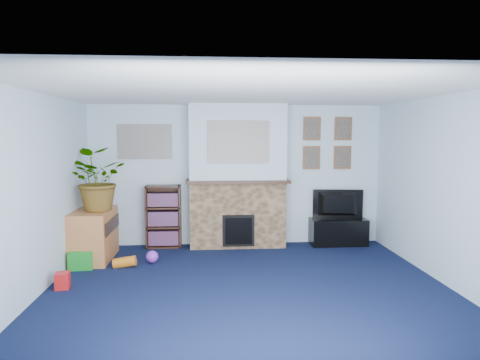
{
  "coord_description": "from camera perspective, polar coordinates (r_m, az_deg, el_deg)",
  "views": [
    {
      "loc": [
        -0.49,
        -5.08,
        1.9
      ],
      "look_at": [
        -0.04,
        1.01,
        1.25
      ],
      "focal_mm": 32.0,
      "sensor_mm": 36.0,
      "label": 1
    }
  ],
  "objects": [
    {
      "name": "tv_stand",
      "position": [
        7.63,
        12.95,
        -6.75
      ],
      "size": [
        0.96,
        0.4,
        0.45
      ],
      "primitive_type": "cube",
      "color": "black",
      "rests_on": "ground"
    },
    {
      "name": "wall_left",
      "position": [
        5.51,
        -25.66,
        -1.83
      ],
      "size": [
        0.04,
        4.5,
        2.4
      ],
      "primitive_type": "cube",
      "color": "silver",
      "rests_on": "ground"
    },
    {
      "name": "portrait_tl",
      "position": [
        7.52,
        9.57,
        6.76
      ],
      "size": [
        0.3,
        0.03,
        0.4
      ],
      "primitive_type": "cube",
      "color": "brown",
      "rests_on": "wall_back"
    },
    {
      "name": "mantel_candle",
      "position": [
        7.15,
        2.35,
        0.71
      ],
      "size": [
        0.06,
        0.06,
        0.18
      ],
      "primitive_type": "cylinder",
      "color": "#B2BFC6",
      "rests_on": "chimney_breast"
    },
    {
      "name": "floor",
      "position": [
        5.44,
        1.2,
        -14.35
      ],
      "size": [
        5.0,
        4.5,
        0.01
      ],
      "primitive_type": "cube",
      "color": "#0D1535",
      "rests_on": "ground"
    },
    {
      "name": "portrait_bl",
      "position": [
        7.53,
        9.51,
        2.96
      ],
      "size": [
        0.3,
        0.03,
        0.4
      ],
      "primitive_type": "cube",
      "color": "brown",
      "rests_on": "wall_back"
    },
    {
      "name": "wall_front",
      "position": [
        2.95,
        5.42,
        -7.68
      ],
      "size": [
        5.0,
        0.04,
        2.4
      ],
      "primitive_type": "cube",
      "color": "silver",
      "rests_on": "ground"
    },
    {
      "name": "mantel_teddy",
      "position": [
        7.11,
        -5.28,
        0.53
      ],
      "size": [
        0.13,
        0.13,
        0.13
      ],
      "primitive_type": "sphere",
      "color": "gray",
      "rests_on": "chimney_breast"
    },
    {
      "name": "mantel_clock",
      "position": [
        7.13,
        -0.16,
        0.61
      ],
      "size": [
        0.11,
        0.07,
        0.16
      ],
      "primitive_type": "cube",
      "color": "gold",
      "rests_on": "chimney_breast"
    },
    {
      "name": "green_crate",
      "position": [
        6.58,
        -20.37,
        -9.82
      ],
      "size": [
        0.34,
        0.28,
        0.26
      ],
      "primitive_type": "cube",
      "rotation": [
        0.0,
        0.0,
        0.06
      ],
      "color": "#198C26",
      "rests_on": "ground"
    },
    {
      "name": "portrait_br",
      "position": [
        7.68,
        13.5,
        2.93
      ],
      "size": [
        0.3,
        0.03,
        0.4
      ],
      "primitive_type": "cube",
      "color": "brown",
      "rests_on": "wall_back"
    },
    {
      "name": "wall_back",
      "position": [
        7.38,
        -0.43,
        0.64
      ],
      "size": [
        5.0,
        0.04,
        2.4
      ],
      "primitive_type": "cube",
      "color": "silver",
      "rests_on": "ground"
    },
    {
      "name": "wall_right",
      "position": [
        5.93,
        26.05,
        -1.32
      ],
      "size": [
        0.04,
        4.5,
        2.4
      ],
      "primitive_type": "cube",
      "color": "silver",
      "rests_on": "ground"
    },
    {
      "name": "collage_left",
      "position": [
        7.39,
        -12.56,
        5.01
      ],
      "size": [
        0.9,
        0.03,
        0.58
      ],
      "primitive_type": "cube",
      "color": "gray",
      "rests_on": "wall_back"
    },
    {
      "name": "toy_ball",
      "position": [
        6.59,
        -11.63,
        -9.99
      ],
      "size": [
        0.18,
        0.18,
        0.18
      ],
      "primitive_type": "sphere",
      "color": "purple",
      "rests_on": "ground"
    },
    {
      "name": "toy_tube",
      "position": [
        6.48,
        -15.12,
        -10.53
      ],
      "size": [
        0.34,
        0.15,
        0.19
      ],
      "primitive_type": "cylinder",
      "rotation": [
        0.0,
        1.43,
        0.0
      ],
      "color": "orange",
      "rests_on": "ground"
    },
    {
      "name": "chimney_breast",
      "position": [
        7.17,
        -0.32,
        0.36
      ],
      "size": [
        1.72,
        0.5,
        2.4
      ],
      "color": "brown",
      "rests_on": "ground"
    },
    {
      "name": "bookshelf",
      "position": [
        7.36,
        -10.13,
        -4.97
      ],
      "size": [
        0.58,
        0.28,
        1.05
      ],
      "color": "#321B12",
      "rests_on": "ground"
    },
    {
      "name": "mantel_can",
      "position": [
        7.21,
        5.53,
        0.57
      ],
      "size": [
        0.06,
        0.06,
        0.12
      ],
      "primitive_type": "cylinder",
      "color": "red",
      "rests_on": "chimney_breast"
    },
    {
      "name": "potted_plant",
      "position": [
        6.72,
        -18.88,
        0.03
      ],
      "size": [
        0.98,
        0.89,
        0.94
      ],
      "primitive_type": "imported",
      "rotation": [
        0.0,
        0.0,
        2.93
      ],
      "color": "#26661E",
      "rests_on": "sideboard"
    },
    {
      "name": "collage_main",
      "position": [
        6.93,
        -0.21,
        5.09
      ],
      "size": [
        1.0,
        0.03,
        0.68
      ],
      "primitive_type": "cube",
      "color": "gray",
      "rests_on": "chimney_breast"
    },
    {
      "name": "ceiling",
      "position": [
        5.12,
        1.26,
        11.68
      ],
      "size": [
        5.0,
        4.5,
        0.01
      ],
      "primitive_type": "cube",
      "color": "white",
      "rests_on": "wall_back"
    },
    {
      "name": "portrait_tr",
      "position": [
        7.67,
        13.59,
        6.66
      ],
      "size": [
        0.3,
        0.03,
        0.4
      ],
      "primitive_type": "cube",
      "color": "brown",
      "rests_on": "wall_back"
    },
    {
      "name": "television",
      "position": [
        7.56,
        12.99,
        -3.19
      ],
      "size": [
        0.87,
        0.23,
        0.5
      ],
      "primitive_type": "imported",
      "rotation": [
        0.0,
        0.0,
        3.0
      ],
      "color": "black",
      "rests_on": "tv_stand"
    },
    {
      "name": "sideboard",
      "position": [
        6.93,
        -18.93,
        -7.18
      ],
      "size": [
        0.54,
        0.98,
        0.76
      ],
      "primitive_type": "cube",
      "color": "#BB6F3C",
      "rests_on": "ground"
    },
    {
      "name": "toy_block",
      "position": [
        5.85,
        -22.58,
        -12.2
      ],
      "size": [
        0.19,
        0.19,
        0.2
      ],
      "primitive_type": "cube",
      "rotation": [
        0.0,
        0.0,
        0.14
      ],
      "color": "red",
      "rests_on": "ground"
    }
  ]
}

